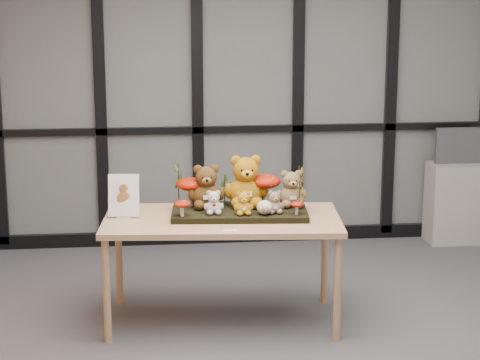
{
  "coord_description": "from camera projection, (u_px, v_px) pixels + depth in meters",
  "views": [
    {
      "loc": [
        -0.88,
        -5.16,
        2.34
      ],
      "look_at": [
        -0.28,
        0.53,
        1.03
      ],
      "focal_mm": 65.0,
      "sensor_mm": 36.0,
      "label": 1
    }
  ],
  "objects": [
    {
      "name": "room_shell",
      "position": [
        295.0,
        93.0,
        5.24
      ],
      "size": [
        5.0,
        5.0,
        5.0
      ],
      "color": "beige",
      "rests_on": "floor"
    },
    {
      "name": "bear_pooh_yellow",
      "position": [
        246.0,
        178.0,
        6.06
      ],
      "size": [
        0.33,
        0.3,
        0.4
      ],
      "primitive_type": null,
      "rotation": [
        0.0,
        0.0,
        -0.08
      ],
      "color": "#A2650B",
      "rests_on": "diorama_tray"
    },
    {
      "name": "display_table",
      "position": [
        222.0,
        227.0,
        5.97
      ],
      "size": [
        1.68,
        0.94,
        0.76
      ],
      "rotation": [
        0.0,
        0.0,
        -0.08
      ],
      "color": "tan",
      "rests_on": "floor"
    },
    {
      "name": "mushroom_back_right",
      "position": [
        265.0,
        188.0,
        6.11
      ],
      "size": [
        0.22,
        0.22,
        0.24
      ],
      "primitive_type": null,
      "color": "#8F1504",
      "rests_on": "diorama_tray"
    },
    {
      "name": "cabinet",
      "position": [
        458.0,
        203.0,
        7.93
      ],
      "size": [
        0.55,
        0.32,
        0.73
      ],
      "primitive_type": "cube",
      "color": "#A29990",
      "rests_on": "floor"
    },
    {
      "name": "bear_small_yellow",
      "position": [
        243.0,
        202.0,
        5.86
      ],
      "size": [
        0.14,
        0.13,
        0.18
      ],
      "primitive_type": null,
      "rotation": [
        0.0,
        0.0,
        -0.08
      ],
      "color": "#B77A13",
      "rests_on": "diorama_tray"
    },
    {
      "name": "bear_beige_small",
      "position": [
        275.0,
        201.0,
        5.9
      ],
      "size": [
        0.14,
        0.13,
        0.17
      ],
      "primitive_type": null,
      "rotation": [
        0.0,
        0.0,
        -0.08
      ],
      "color": "#84684D",
      "rests_on": "diorama_tray"
    },
    {
      "name": "monitor",
      "position": [
        460.0,
        146.0,
        7.83
      ],
      "size": [
        0.46,
        0.05,
        0.33
      ],
      "color": "#46494D",
      "rests_on": "cabinet"
    },
    {
      "name": "sprig_green_mid_left",
      "position": [
        202.0,
        185.0,
        6.14
      ],
      "size": [
        0.05,
        0.05,
        0.27
      ],
      "primitive_type": null,
      "color": "black",
      "rests_on": "diorama_tray"
    },
    {
      "name": "floor",
      "position": [
        291.0,
        352.0,
        5.62
      ],
      "size": [
        5.0,
        5.0,
        0.0
      ],
      "primitive_type": "plane",
      "color": "#4F4F53",
      "rests_on": "ground"
    },
    {
      "name": "label_card",
      "position": [
        230.0,
        230.0,
        5.64
      ],
      "size": [
        0.09,
        0.03,
        0.0
      ],
      "primitive_type": "cube",
      "color": "white",
      "rests_on": "display_table"
    },
    {
      "name": "mushroom_front_left",
      "position": [
        182.0,
        207.0,
        5.82
      ],
      "size": [
        0.11,
        0.11,
        0.12
      ],
      "primitive_type": null,
      "color": "#8F1504",
      "rests_on": "diorama_tray"
    },
    {
      "name": "sprig_green_centre",
      "position": [
        225.0,
        189.0,
        6.16
      ],
      "size": [
        0.05,
        0.05,
        0.21
      ],
      "primitive_type": null,
      "color": "black",
      "rests_on": "diorama_tray"
    },
    {
      "name": "glass_partition",
      "position": [
        248.0,
        88.0,
        7.7
      ],
      "size": [
        4.9,
        0.06,
        2.78
      ],
      "color": "#2D383F",
      "rests_on": "floor"
    },
    {
      "name": "mushroom_back_left",
      "position": [
        191.0,
        190.0,
        6.09
      ],
      "size": [
        0.2,
        0.2,
        0.22
      ],
      "primitive_type": null,
      "color": "#8F1504",
      "rests_on": "diorama_tray"
    },
    {
      "name": "diorama_tray",
      "position": [
        239.0,
        212.0,
        6.01
      ],
      "size": [
        0.97,
        0.54,
        0.04
      ],
      "primitive_type": "cube",
      "rotation": [
        0.0,
        0.0,
        -0.08
      ],
      "color": "black",
      "rests_on": "display_table"
    },
    {
      "name": "bear_white_bow",
      "position": [
        214.0,
        201.0,
        5.88
      ],
      "size": [
        0.15,
        0.13,
        0.18
      ],
      "primitive_type": null,
      "rotation": [
        0.0,
        0.0,
        -0.08
      ],
      "color": "beige",
      "rests_on": "diorama_tray"
    },
    {
      "name": "sprig_dry_mid_right",
      "position": [
        300.0,
        195.0,
        5.98
      ],
      "size": [
        0.05,
        0.05,
        0.2
      ],
      "primitive_type": null,
      "color": "brown",
      "rests_on": "diorama_tray"
    },
    {
      "name": "plush_cream_hedgehog",
      "position": [
        265.0,
        207.0,
        5.87
      ],
      "size": [
        0.09,
        0.08,
        0.11
      ],
      "primitive_type": null,
      "rotation": [
        0.0,
        0.0,
        -0.08
      ],
      "color": "beige",
      "rests_on": "diorama_tray"
    },
    {
      "name": "sign_holder",
      "position": [
        124.0,
        198.0,
        5.93
      ],
      "size": [
        0.22,
        0.08,
        0.3
      ],
      "rotation": [
        0.0,
        0.0,
        -0.1
      ],
      "color": "silver",
      "rests_on": "display_table"
    },
    {
      "name": "sprig_green_far_left",
      "position": [
        179.0,
        184.0,
        6.08
      ],
      "size": [
        0.05,
        0.05,
        0.3
      ],
      "primitive_type": null,
      "color": "black",
      "rests_on": "diorama_tray"
    },
    {
      "name": "bear_brown_medium",
      "position": [
        206.0,
        184.0,
        6.03
      ],
      "size": [
        0.27,
        0.25,
        0.33
      ],
      "primitive_type": null,
      "rotation": [
        0.0,
        0.0,
        -0.08
      ],
      "color": "#4D2F11",
      "rests_on": "diorama_tray"
    },
    {
      "name": "bear_tan_back",
      "position": [
        291.0,
        186.0,
        6.07
      ],
      "size": [
        0.23,
        0.21,
        0.28
      ],
      "primitive_type": null,
      "rotation": [
        0.0,
        0.0,
        -0.08
      ],
      "color": "brown",
      "rests_on": "diorama_tray"
    },
    {
      "name": "mushroom_front_right",
      "position": [
        297.0,
        207.0,
        5.87
      ],
      "size": [
        0.09,
        0.09,
        0.1
      ],
      "primitive_type": null,
      "color": "#8F1504",
      "rests_on": "diorama_tray"
    },
    {
      "name": "sprig_dry_far_right",
      "position": [
        299.0,
        186.0,
        6.08
      ],
      "size": [
        0.05,
        0.05,
        0.28
      ],
      "primitive_type": null,
      "color": "brown",
      "rests_on": "diorama_tray"
    }
  ]
}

